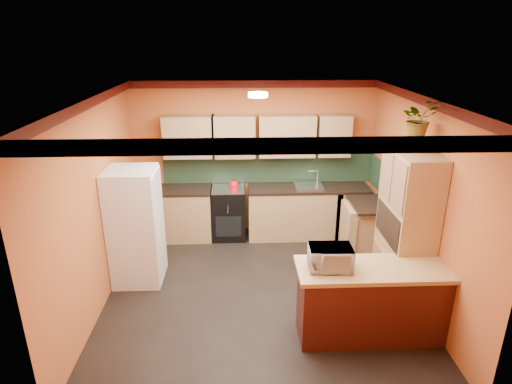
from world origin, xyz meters
TOP-DOWN VIEW (x-y plane):
  - room_shell at (0.02, 0.28)m, footprint 4.24×4.24m
  - base_cabinets_back at (0.16, 1.80)m, footprint 3.65×0.60m
  - countertop_back at (0.16, 1.80)m, footprint 3.65×0.62m
  - stove at (-0.46, 1.80)m, footprint 0.58×0.58m
  - kettle at (-0.36, 1.75)m, footprint 0.22×0.22m
  - sink at (0.94, 1.80)m, footprint 0.48×0.40m
  - base_cabinets_right at (1.80, 0.99)m, footprint 0.60×0.80m
  - countertop_right at (1.80, 0.99)m, footprint 0.62×0.80m
  - fridge at (-1.75, 0.42)m, footprint 0.68×0.66m
  - pantry at (1.85, -0.29)m, footprint 0.48×0.90m
  - fern_pot at (1.85, -0.24)m, footprint 0.22×0.22m
  - fern at (1.85, -0.24)m, footprint 0.50×0.46m
  - breakfast_bar at (1.32, -0.96)m, footprint 1.80×0.55m
  - bar_top at (1.32, -0.96)m, footprint 1.90×0.65m
  - microwave at (0.74, -0.96)m, footprint 0.49×0.34m

SIDE VIEW (x-z plane):
  - base_cabinets_back at x=0.16m, z-range 0.00..0.88m
  - base_cabinets_right at x=1.80m, z-range 0.00..0.88m
  - breakfast_bar at x=1.32m, z-range 0.00..0.88m
  - stove at x=-0.46m, z-range 0.00..0.91m
  - fridge at x=-1.75m, z-range 0.00..1.70m
  - countertop_back at x=0.16m, z-range 0.88..0.92m
  - countertop_right at x=1.80m, z-range 0.88..0.92m
  - bar_top at x=1.32m, z-range 0.88..0.93m
  - sink at x=0.94m, z-range 0.92..0.95m
  - kettle at x=-0.36m, z-range 0.91..1.09m
  - pantry at x=1.85m, z-range 0.00..2.10m
  - microwave at x=0.74m, z-range 0.93..1.20m
  - room_shell at x=0.02m, z-range 0.73..3.45m
  - fern_pot at x=1.85m, z-range 2.10..2.26m
  - fern at x=1.85m, z-range 2.26..2.72m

